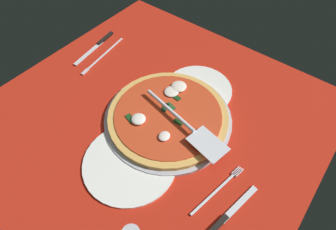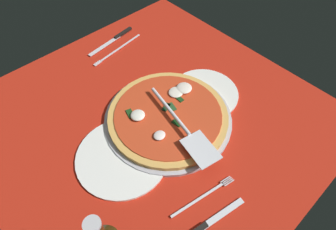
{
  "view_description": "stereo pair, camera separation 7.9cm",
  "coord_description": "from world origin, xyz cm",
  "px_view_note": "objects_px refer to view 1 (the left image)",
  "views": [
    {
      "loc": [
        36.26,
        34.48,
        64.76
      ],
      "look_at": [
        -2.41,
        4.12,
        2.43
      ],
      "focal_mm": 30.21,
      "sensor_mm": 36.0,
      "label": 1
    },
    {
      "loc": [
        30.88,
        40.3,
        64.76
      ],
      "look_at": [
        -2.41,
        4.12,
        2.43
      ],
      "focal_mm": 30.21,
      "sensor_mm": 36.0,
      "label": 2
    }
  ],
  "objects_px": {
    "pizza": "(168,115)",
    "pizza_server": "(188,126)",
    "dinner_plate_right": "(130,162)",
    "place_setting_far": "(222,204)",
    "dinner_plate_left": "(198,89)",
    "place_setting_near": "(100,51)"
  },
  "relations": [
    {
      "from": "pizza",
      "to": "pizza_server",
      "type": "distance_m",
      "value": 0.08
    },
    {
      "from": "pizza",
      "to": "dinner_plate_right",
      "type": "bearing_deg",
      "value": 3.89
    },
    {
      "from": "dinner_plate_right",
      "to": "place_setting_far",
      "type": "xyz_separation_m",
      "value": [
        -0.05,
        0.24,
        -0.0
      ]
    },
    {
      "from": "dinner_plate_right",
      "to": "pizza",
      "type": "relative_size",
      "value": 0.71
    },
    {
      "from": "pizza",
      "to": "place_setting_far",
      "type": "xyz_separation_m",
      "value": [
        0.12,
        0.25,
        -0.02
      ]
    },
    {
      "from": "dinner_plate_left",
      "to": "place_setting_far",
      "type": "relative_size",
      "value": 0.96
    },
    {
      "from": "dinner_plate_left",
      "to": "place_setting_far",
      "type": "height_order",
      "value": "place_setting_far"
    },
    {
      "from": "place_setting_near",
      "to": "place_setting_far",
      "type": "distance_m",
      "value": 0.66
    },
    {
      "from": "place_setting_near",
      "to": "place_setting_far",
      "type": "xyz_separation_m",
      "value": [
        0.21,
        0.63,
        -0.0
      ]
    },
    {
      "from": "dinner_plate_left",
      "to": "place_setting_near",
      "type": "xyz_separation_m",
      "value": [
        0.06,
        -0.38,
        -0.0
      ]
    },
    {
      "from": "pizza",
      "to": "pizza_server",
      "type": "xyz_separation_m",
      "value": [
        0.01,
        0.08,
        0.02
      ]
    },
    {
      "from": "dinner_plate_right",
      "to": "dinner_plate_left",
      "type": "bearing_deg",
      "value": -178.59
    },
    {
      "from": "dinner_plate_left",
      "to": "dinner_plate_right",
      "type": "distance_m",
      "value": 0.32
    },
    {
      "from": "place_setting_far",
      "to": "pizza_server",
      "type": "bearing_deg",
      "value": 69.43
    },
    {
      "from": "dinner_plate_right",
      "to": "pizza",
      "type": "distance_m",
      "value": 0.17
    },
    {
      "from": "pizza_server",
      "to": "place_setting_near",
      "type": "relative_size",
      "value": 1.3
    },
    {
      "from": "dinner_plate_right",
      "to": "place_setting_far",
      "type": "relative_size",
      "value": 1.12
    },
    {
      "from": "dinner_plate_left",
      "to": "pizza",
      "type": "height_order",
      "value": "pizza"
    },
    {
      "from": "place_setting_far",
      "to": "dinner_plate_right",
      "type": "bearing_deg",
      "value": 112.73
    },
    {
      "from": "dinner_plate_right",
      "to": "place_setting_near",
      "type": "bearing_deg",
      "value": -124.08
    },
    {
      "from": "place_setting_near",
      "to": "dinner_plate_right",
      "type": "bearing_deg",
      "value": 48.16
    },
    {
      "from": "dinner_plate_left",
      "to": "pizza",
      "type": "relative_size",
      "value": 0.61
    }
  ]
}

